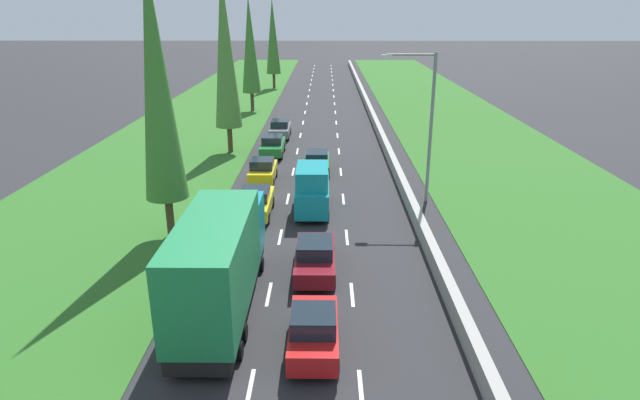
% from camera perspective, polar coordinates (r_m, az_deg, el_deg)
% --- Properties ---
extents(ground_plane, '(300.00, 300.00, 0.00)m').
position_cam_1_polar(ground_plane, '(59.99, -0.01, 8.76)').
color(ground_plane, '#28282B').
rests_on(ground_plane, ground).
extents(grass_verge_left, '(14.00, 140.00, 0.04)m').
position_cam_1_polar(grass_verge_left, '(61.43, -12.03, 8.61)').
color(grass_verge_left, '#2D6623').
rests_on(grass_verge_left, ground).
extents(grass_verge_right, '(14.00, 140.00, 0.04)m').
position_cam_1_polar(grass_verge_right, '(61.54, 13.63, 8.51)').
color(grass_verge_right, '#2D6623').
rests_on(grass_verge_right, ground).
extents(median_barrier, '(0.44, 120.00, 0.85)m').
position_cam_1_polar(median_barrier, '(60.13, 5.50, 9.11)').
color(median_barrier, '#9E9B93').
rests_on(median_barrier, ground).
extents(lane_markings, '(3.64, 116.00, 0.01)m').
position_cam_1_polar(lane_markings, '(59.99, -0.01, 8.77)').
color(lane_markings, white).
rests_on(lane_markings, ground).
extents(green_box_truck_left_lane, '(2.46, 9.40, 4.18)m').
position_cam_1_polar(green_box_truck_left_lane, '(21.09, -10.58, -6.40)').
color(green_box_truck_left_lane, black).
rests_on(green_box_truck_left_lane, ground).
extents(yellow_sedan_left_lane, '(1.82, 4.50, 1.64)m').
position_cam_1_polar(yellow_sedan_left_lane, '(31.20, -6.83, -0.19)').
color(yellow_sedan_left_lane, yellow).
rests_on(yellow_sedan_left_lane, ground).
extents(red_hatchback_centre_lane, '(1.74, 3.90, 1.72)m').
position_cam_1_polar(red_hatchback_centre_lane, '(19.07, -0.69, -13.71)').
color(red_hatchback_centre_lane, red).
rests_on(red_hatchback_centre_lane, ground).
extents(yellow_hatchback_left_lane, '(1.74, 3.90, 1.72)m').
position_cam_1_polar(yellow_hatchback_left_lane, '(37.12, -6.10, 3.12)').
color(yellow_hatchback_left_lane, yellow).
rests_on(yellow_hatchback_left_lane, ground).
extents(green_sedan_left_lane, '(1.82, 4.50, 1.64)m').
position_cam_1_polar(green_sedan_left_lane, '(44.17, -5.05, 5.80)').
color(green_sedan_left_lane, '#237A33').
rests_on(green_sedan_left_lane, ground).
extents(maroon_sedan_centre_lane, '(1.82, 4.50, 1.64)m').
position_cam_1_polar(maroon_sedan_centre_lane, '(24.26, -0.53, -6.04)').
color(maroon_sedan_centre_lane, maroon).
rests_on(maroon_sedan_centre_lane, ground).
extents(teal_van_centre_lane, '(1.96, 4.90, 2.82)m').
position_cam_1_polar(teal_van_centre_lane, '(31.30, -0.81, 1.15)').
color(teal_van_centre_lane, teal).
rests_on(teal_van_centre_lane, ground).
extents(grey_sedan_left_lane, '(1.82, 4.50, 1.64)m').
position_cam_1_polar(grey_sedan_left_lane, '(50.39, -4.25, 7.55)').
color(grey_sedan_left_lane, slate).
rests_on(grey_sedan_left_lane, ground).
extents(green_sedan_centre_lane, '(1.82, 4.50, 1.64)m').
position_cam_1_polar(green_sedan_centre_lane, '(39.09, -0.32, 4.04)').
color(green_sedan_centre_lane, '#237A33').
rests_on(green_sedan_centre_lane, ground).
extents(poplar_tree_second, '(2.15, 2.15, 14.19)m').
position_cam_1_polar(poplar_tree_second, '(27.39, -16.99, 12.15)').
color(poplar_tree_second, '#4C3823').
rests_on(poplar_tree_second, ground).
extents(poplar_tree_third, '(2.16, 2.16, 14.46)m').
position_cam_1_polar(poplar_tree_third, '(44.32, -10.05, 15.42)').
color(poplar_tree_third, '#4C3823').
rests_on(poplar_tree_third, ground).
extents(poplar_tree_fourth, '(2.12, 2.12, 12.71)m').
position_cam_1_polar(poplar_tree_fourth, '(63.24, -7.44, 15.93)').
color(poplar_tree_fourth, '#4C3823').
rests_on(poplar_tree_fourth, ground).
extents(poplar_tree_fifth, '(2.12, 2.12, 12.85)m').
position_cam_1_polar(poplar_tree_fifth, '(82.09, -5.03, 16.88)').
color(poplar_tree_fifth, '#4C3823').
rests_on(poplar_tree_fifth, ground).
extents(street_light_mast, '(3.20, 0.28, 9.00)m').
position_cam_1_polar(street_light_mast, '(32.74, 11.15, 8.55)').
color(street_light_mast, gray).
rests_on(street_light_mast, ground).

